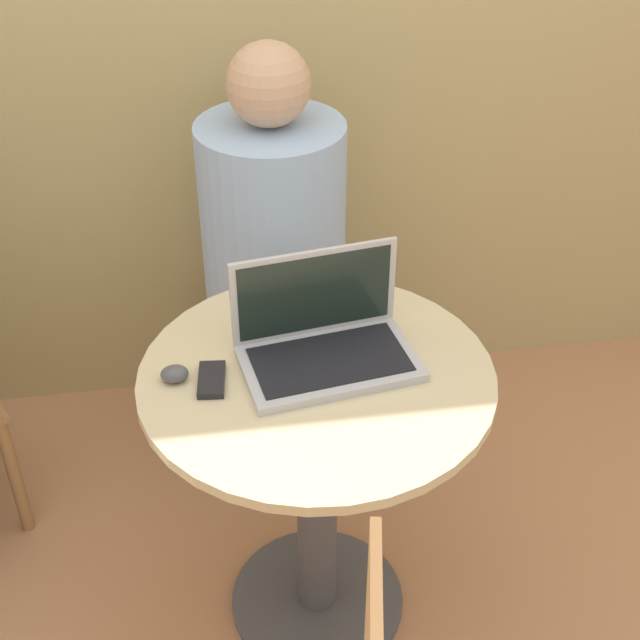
% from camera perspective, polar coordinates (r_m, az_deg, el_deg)
% --- Properties ---
extents(ground_plane, '(12.00, 12.00, 0.00)m').
position_cam_1_polar(ground_plane, '(2.46, -0.18, -17.53)').
color(ground_plane, tan).
extents(round_table, '(0.76, 0.76, 0.77)m').
position_cam_1_polar(round_table, '(2.05, -0.20, -8.42)').
color(round_table, '#4C4C51').
rests_on(round_table, ground_plane).
extents(laptop, '(0.40, 0.28, 0.23)m').
position_cam_1_polar(laptop, '(1.91, 0.29, -1.26)').
color(laptop, '#B7B7BC').
rests_on(laptop, round_table).
extents(cell_phone, '(0.07, 0.11, 0.02)m').
position_cam_1_polar(cell_phone, '(1.87, -6.95, -3.88)').
color(cell_phone, black).
rests_on(cell_phone, round_table).
extents(computer_mouse, '(0.06, 0.05, 0.03)m').
position_cam_1_polar(computer_mouse, '(1.89, -9.30, -3.42)').
color(computer_mouse, '#4C4C51').
rests_on(computer_mouse, round_table).
extents(person_seated, '(0.39, 0.61, 1.27)m').
position_cam_1_polar(person_seated, '(2.62, -3.03, 2.17)').
color(person_seated, brown).
rests_on(person_seated, ground_plane).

